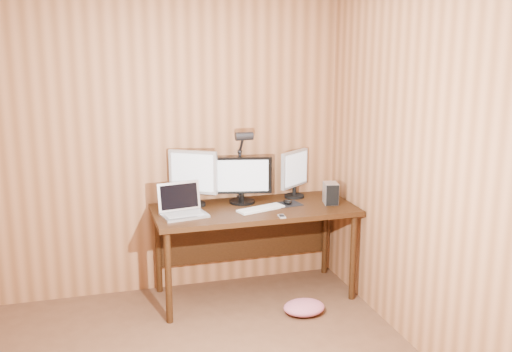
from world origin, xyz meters
name	(u,v)px	position (x,y,z in m)	size (l,w,h in m)	color
room_shell	(162,214)	(0.00, 0.00, 1.25)	(4.00, 4.00, 4.00)	brown
desk	(252,220)	(0.93, 1.70, 0.63)	(1.60, 0.70, 0.75)	black
monitor_center	(242,180)	(0.87, 1.80, 0.95)	(0.48, 0.21, 0.38)	black
monitor_left	(193,176)	(0.48, 1.83, 0.99)	(0.36, 0.24, 0.45)	black
monitor_right	(295,173)	(1.34, 1.84, 0.96)	(0.30, 0.24, 0.40)	black
laptop	(182,207)	(0.35, 1.60, 0.81)	(0.37, 0.31, 0.24)	silver
keyboard	(261,209)	(0.96, 1.56, 0.76)	(0.41, 0.23, 0.02)	white
mousepad	(287,204)	(1.22, 1.65, 0.75)	(0.21, 0.17, 0.00)	black
mouse	(288,202)	(1.22, 1.65, 0.77)	(0.07, 0.11, 0.04)	black
hard_drive	(331,193)	(1.56, 1.58, 0.84)	(0.14, 0.17, 0.17)	silver
phone	(282,216)	(1.06, 1.33, 0.76)	(0.05, 0.09, 0.01)	silver
speaker	(336,191)	(1.69, 1.75, 0.80)	(0.05, 0.05, 0.11)	black
desk_lamp	(242,155)	(0.89, 1.86, 1.14)	(0.14, 0.20, 0.62)	black
fabric_pile	(304,307)	(1.20, 1.19, 0.05)	(0.32, 0.26, 0.10)	#CF647B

